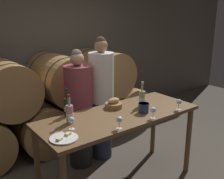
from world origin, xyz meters
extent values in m
cube|color=#60594F|center=(0.00, 2.10, 1.60)|extent=(10.00, 0.12, 3.20)
cylinder|color=#A87A47|center=(-0.41, 1.49, 0.37)|extent=(0.74, 0.97, 0.74)
cylinder|color=#2D2D33|center=(-0.41, 1.18, 0.37)|extent=(0.75, 0.02, 0.75)
cylinder|color=#2D2D33|center=(-0.41, 1.80, 0.37)|extent=(0.75, 0.02, 0.75)
cylinder|color=#A87A47|center=(0.41, 1.49, 0.37)|extent=(0.74, 0.97, 0.74)
cylinder|color=#2D2D33|center=(0.41, 1.18, 0.37)|extent=(0.75, 0.02, 0.75)
cylinder|color=#2D2D33|center=(0.41, 1.80, 0.37)|extent=(0.75, 0.02, 0.75)
cylinder|color=#A87A47|center=(1.22, 1.49, 0.37)|extent=(0.74, 0.97, 0.74)
cylinder|color=#2D2D33|center=(1.22, 1.18, 0.37)|extent=(0.75, 0.02, 0.75)
cylinder|color=#2D2D33|center=(1.22, 1.80, 0.37)|extent=(0.75, 0.02, 0.75)
cylinder|color=#A87A47|center=(-0.81, 1.49, 1.03)|extent=(0.74, 0.97, 0.74)
cylinder|color=#2D2D33|center=(-0.81, 1.18, 1.03)|extent=(0.75, 0.02, 0.75)
cylinder|color=#A87A47|center=(0.00, 1.49, 1.03)|extent=(0.74, 0.97, 0.74)
cylinder|color=#2D2D33|center=(0.00, 1.18, 1.03)|extent=(0.75, 0.02, 0.75)
cylinder|color=#2D2D33|center=(0.00, 1.80, 1.03)|extent=(0.75, 0.02, 0.75)
cylinder|color=#A87A47|center=(0.81, 1.49, 1.03)|extent=(0.74, 0.97, 0.74)
cylinder|color=#2D2D33|center=(0.81, 1.18, 1.03)|extent=(0.75, 0.02, 0.75)
cylinder|color=#2D2D33|center=(0.81, 1.80, 1.03)|extent=(0.75, 0.02, 0.75)
cylinder|color=brown|center=(0.88, -0.31, 0.44)|extent=(0.06, 0.06, 0.88)
cylinder|color=brown|center=(-0.88, 0.31, 0.44)|extent=(0.06, 0.06, 0.88)
cylinder|color=brown|center=(0.88, 0.31, 0.44)|extent=(0.06, 0.06, 0.88)
cube|color=brown|center=(0.00, 0.00, 0.90)|extent=(1.87, 0.73, 0.04)
cylinder|color=#232326|center=(-0.14, 0.68, 0.38)|extent=(0.29, 0.29, 0.77)
cylinder|color=#8C3D47|center=(-0.14, 0.68, 1.07)|extent=(0.35, 0.35, 0.61)
sphere|color=tan|center=(-0.14, 0.68, 1.46)|extent=(0.17, 0.17, 0.17)
sphere|color=#75604C|center=(-0.14, 0.69, 1.51)|extent=(0.14, 0.14, 0.14)
cylinder|color=#2D334C|center=(0.22, 0.68, 0.42)|extent=(0.28, 0.28, 0.84)
cylinder|color=silver|center=(0.22, 0.68, 1.17)|extent=(0.34, 0.34, 0.67)
sphere|color=#997051|center=(0.22, 0.68, 1.60)|extent=(0.18, 0.18, 0.18)
sphere|color=#47331E|center=(0.22, 0.69, 1.64)|extent=(0.14, 0.14, 0.14)
cylinder|color=#193819|center=(-0.48, 0.31, 1.01)|extent=(0.07, 0.07, 0.19)
cylinder|color=#193819|center=(-0.48, 0.31, 1.16)|extent=(0.03, 0.03, 0.09)
cylinder|color=black|center=(-0.48, 0.31, 1.21)|extent=(0.03, 0.03, 0.02)
cylinder|color=white|center=(-0.48, 0.31, 1.00)|extent=(0.08, 0.08, 0.06)
cylinder|color=#ADBC7F|center=(0.37, 0.04, 1.01)|extent=(0.07, 0.07, 0.19)
cylinder|color=#ADBC7F|center=(0.37, 0.04, 1.15)|extent=(0.03, 0.03, 0.09)
cylinder|color=#B7B7BC|center=(0.37, 0.04, 1.21)|extent=(0.03, 0.03, 0.02)
cylinder|color=white|center=(0.37, 0.04, 1.00)|extent=(0.08, 0.08, 0.06)
cylinder|color=#BC8E93|center=(-0.57, 0.11, 1.01)|extent=(0.07, 0.07, 0.19)
cylinder|color=#BC8E93|center=(-0.57, 0.11, 1.15)|extent=(0.03, 0.03, 0.09)
cylinder|color=maroon|center=(-0.57, 0.11, 1.21)|extent=(0.03, 0.03, 0.02)
cylinder|color=white|center=(-0.57, 0.11, 1.00)|extent=(0.08, 0.08, 0.06)
cylinder|color=navy|center=(0.24, -0.13, 0.97)|extent=(0.12, 0.12, 0.11)
cylinder|color=navy|center=(0.24, -0.13, 1.02)|extent=(0.13, 0.13, 0.01)
cylinder|color=olive|center=(0.06, 0.20, 0.95)|extent=(0.21, 0.21, 0.06)
ellipsoid|color=tan|center=(0.06, 0.20, 1.01)|extent=(0.15, 0.09, 0.07)
cylinder|color=white|center=(-0.78, -0.17, 0.92)|extent=(0.26, 0.26, 0.01)
cube|color=beige|center=(-0.73, -0.15, 0.94)|extent=(0.07, 0.06, 0.02)
cube|color=beige|center=(-0.84, -0.20, 0.94)|extent=(0.07, 0.06, 0.02)
cylinder|color=white|center=(-0.63, -0.04, 0.92)|extent=(0.06, 0.06, 0.00)
cylinder|color=white|center=(-0.63, -0.04, 0.95)|extent=(0.01, 0.01, 0.07)
sphere|color=white|center=(-0.63, -0.04, 1.01)|extent=(0.06, 0.06, 0.06)
cylinder|color=white|center=(-0.25, -0.30, 0.92)|extent=(0.06, 0.06, 0.00)
cylinder|color=white|center=(-0.25, -0.30, 0.95)|extent=(0.01, 0.01, 0.07)
sphere|color=white|center=(-0.25, -0.30, 1.01)|extent=(0.06, 0.06, 0.06)
cylinder|color=white|center=(0.20, -0.32, 0.92)|extent=(0.06, 0.06, 0.00)
cylinder|color=white|center=(0.20, -0.32, 0.95)|extent=(0.01, 0.01, 0.07)
sphere|color=white|center=(0.20, -0.32, 1.01)|extent=(0.06, 0.06, 0.06)
cylinder|color=white|center=(0.63, -0.31, 0.92)|extent=(0.06, 0.06, 0.00)
cylinder|color=white|center=(0.63, -0.31, 0.95)|extent=(0.01, 0.01, 0.07)
sphere|color=white|center=(0.63, -0.31, 1.01)|extent=(0.06, 0.06, 0.06)
camera|label=1|loc=(-1.73, -2.12, 1.99)|focal=42.00mm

